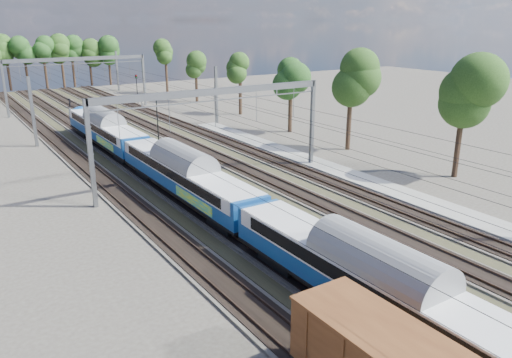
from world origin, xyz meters
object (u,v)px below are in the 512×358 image
emu_train (186,171)px  worker (70,103)px  signal_near (157,113)px  signal_far (137,86)px

emu_train → worker: size_ratio=38.54×
signal_near → emu_train: bearing=-99.8°
emu_train → signal_far: 54.10m
worker → emu_train: bearing=177.5°
signal_far → signal_near: bearing=-123.3°
signal_near → signal_far: bearing=80.3°
emu_train → signal_near: size_ratio=10.57×
emu_train → signal_near: (5.90, 20.48, 1.28)m
worker → signal_far: (11.53, -2.61, 2.57)m
worker → signal_near: signal_near is taller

